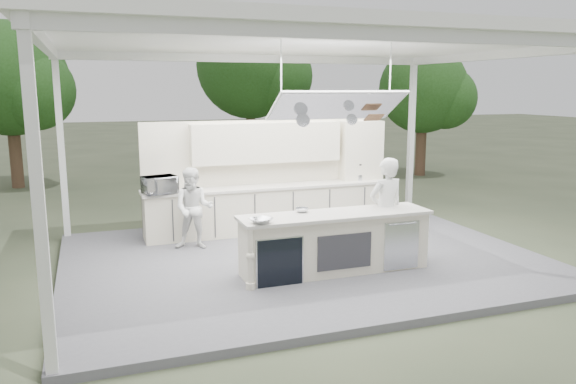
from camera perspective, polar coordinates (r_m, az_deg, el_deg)
name	(u,v)px	position (r m, az deg, el deg)	size (l,w,h in m)	color
ground	(303,263)	(9.88, 1.50, -7.23)	(90.00, 90.00, 0.00)	#495037
stage_deck	(303,260)	(9.86, 1.50, -6.89)	(8.00, 6.00, 0.12)	#56555A
tent	(304,44)	(9.43, 1.66, 14.77)	(8.20, 6.20, 3.86)	white
demo_island	(334,242)	(8.97, 4.70, -5.13)	(3.10, 0.79, 0.95)	beige
back_counter	(269,208)	(11.46, -1.92, -1.64)	(5.08, 0.72, 0.95)	beige
back_wall_unit	(286,158)	(11.64, -0.18, 3.43)	(5.05, 0.48, 2.25)	beige
tree_cluster	(190,79)	(18.83, -9.94, 11.21)	(19.55, 9.40, 5.85)	#513628
head_chef	(386,210)	(9.53, 9.90, -1.81)	(0.64, 0.42, 1.76)	silver
sous_chef	(194,208)	(10.30, -9.56, -1.66)	(0.72, 0.56, 1.49)	white
toaster_oven	(160,185)	(10.69, -12.91, 0.70)	(0.60, 0.41, 0.33)	silver
bowl_large	(261,221)	(8.19, -2.75, -2.92)	(0.32, 0.32, 0.08)	silver
bowl_small	(302,210)	(8.91, 1.43, -1.84)	(0.21, 0.21, 0.07)	silver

